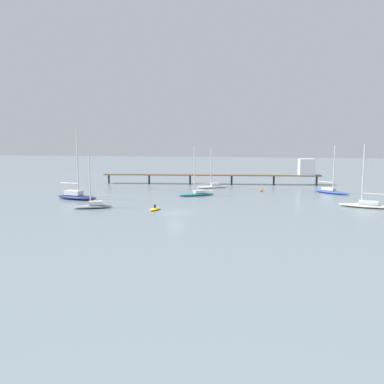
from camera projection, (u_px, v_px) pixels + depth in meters
name	position (u px, v px, depth m)	size (l,w,h in m)	color
ground_plane	(176.00, 213.00, 67.74)	(400.00, 400.00, 0.00)	slate
pier	(261.00, 171.00, 108.05)	(57.07, 9.10, 6.84)	brown
sailboat_navy	(76.00, 195.00, 82.30)	(9.55, 4.65, 13.76)	navy
sailboat_teal	(197.00, 193.00, 87.67)	(8.07, 5.83, 10.58)	#1E727A
sailboat_gray	(93.00, 205.00, 71.95)	(6.96, 4.56, 9.04)	gray
sailboat_white	(213.00, 186.00, 101.27)	(7.88, 4.89, 9.65)	white
sailboat_blue	(331.00, 191.00, 91.17)	(7.78, 7.01, 10.58)	#2D4CB7
sailboat_cream	(365.00, 204.00, 72.78)	(8.99, 4.97, 11.05)	beige
dinghy_yellow	(155.00, 209.00, 70.23)	(1.90, 3.17, 1.14)	yellow
mooring_buoy_near	(95.00, 201.00, 77.95)	(0.56, 0.56, 0.56)	orange
mooring_buoy_far	(261.00, 190.00, 93.93)	(0.66, 0.66, 0.66)	orange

